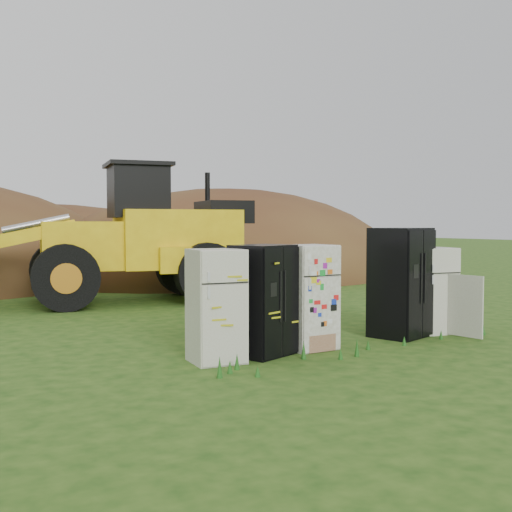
% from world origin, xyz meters
% --- Properties ---
extents(ground, '(120.00, 120.00, 0.00)m').
position_xyz_m(ground, '(0.00, 0.00, 0.00)').
color(ground, '#1F4612').
rests_on(ground, ground).
extents(fridge_leftmost, '(0.83, 0.81, 1.66)m').
position_xyz_m(fridge_leftmost, '(-2.36, -0.01, 0.83)').
color(fridge_leftmost, silver).
rests_on(fridge_leftmost, ground).
extents(fridge_black_side, '(1.07, 0.95, 1.71)m').
position_xyz_m(fridge_black_side, '(-1.52, 0.03, 0.86)').
color(fridge_black_side, black).
rests_on(fridge_black_side, ground).
extents(fridge_sticker, '(0.77, 0.71, 1.69)m').
position_xyz_m(fridge_sticker, '(-0.61, 0.04, 0.85)').
color(fridge_sticker, white).
rests_on(fridge_sticker, ground).
extents(fridge_black_right, '(1.15, 1.03, 1.96)m').
position_xyz_m(fridge_black_right, '(1.46, 0.03, 0.98)').
color(fridge_black_right, black).
rests_on(fridge_black_right, ground).
extents(fridge_open_door, '(0.85, 0.81, 1.59)m').
position_xyz_m(fridge_open_door, '(2.24, -0.02, 0.79)').
color(fridge_open_door, silver).
rests_on(fridge_open_door, ground).
extents(wheel_loader, '(7.88, 4.58, 3.58)m').
position_xyz_m(wheel_loader, '(-1.37, 7.57, 1.79)').
color(wheel_loader, yellow).
rests_on(wheel_loader, ground).
extents(dirt_mound_right, '(14.60, 10.70, 6.69)m').
position_xyz_m(dirt_mound_right, '(5.45, 12.80, 0.00)').
color(dirt_mound_right, '#4D2818').
rests_on(dirt_mound_right, ground).
extents(dirt_mound_back, '(17.44, 11.63, 5.67)m').
position_xyz_m(dirt_mound_back, '(-0.21, 18.81, 0.00)').
color(dirt_mound_back, '#4D2818').
rests_on(dirt_mound_back, ground).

